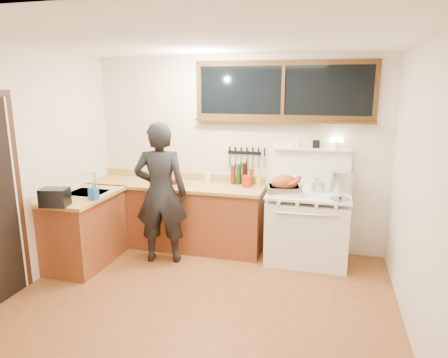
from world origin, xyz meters
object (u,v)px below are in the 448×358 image
(vintage_stove, at_px, (307,226))
(roast_turkey, at_px, (285,186))
(cutting_board, at_px, (172,182))
(man, at_px, (161,193))

(vintage_stove, bearing_deg, roast_turkey, -159.08)
(cutting_board, xyz_separation_m, roast_turkey, (1.52, -0.04, 0.05))
(vintage_stove, relative_size, cutting_board, 3.91)
(cutting_board, height_order, roast_turkey, roast_turkey)
(cutting_board, relative_size, roast_turkey, 0.87)
(man, bearing_deg, roast_turkey, 13.47)
(vintage_stove, bearing_deg, cutting_board, -177.80)
(man, relative_size, cutting_board, 4.47)
(vintage_stove, distance_m, roast_turkey, 0.62)
(roast_turkey, bearing_deg, cutting_board, 178.38)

